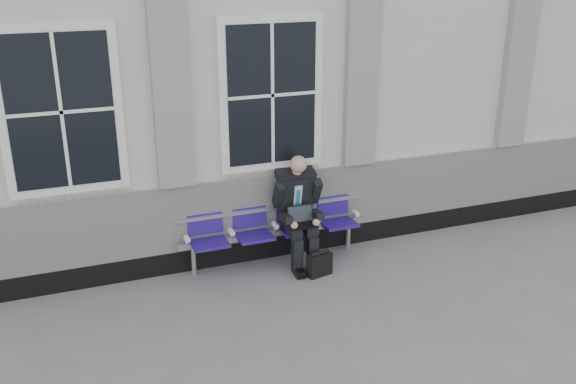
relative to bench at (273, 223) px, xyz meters
name	(u,v)px	position (x,y,z in m)	size (l,w,h in m)	color
ground	(286,313)	(-0.32, -1.32, -0.55)	(70.00, 70.00, 0.00)	slate
station_building	(204,72)	(-0.34, 2.15, 1.67)	(14.40, 4.40, 4.49)	beige
bench	(273,223)	(0.00, 0.00, 0.00)	(2.60, 0.47, 0.91)	#9EA0A3
businessman	(298,207)	(0.29, -0.14, 0.25)	(0.63, 0.85, 1.50)	black
briefcase	(319,264)	(0.41, -0.60, -0.40)	(0.35, 0.21, 0.34)	black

